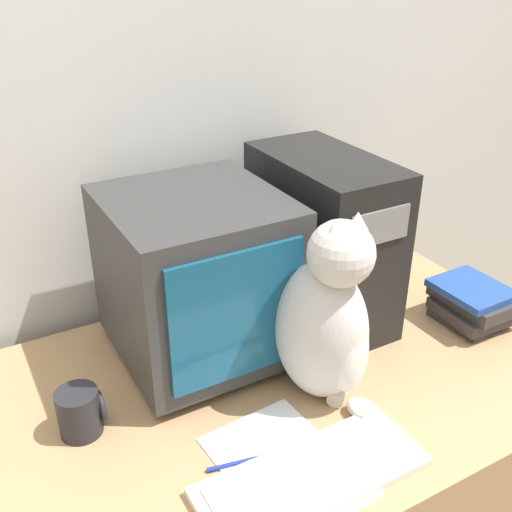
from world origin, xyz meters
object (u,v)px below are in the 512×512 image
Objects in this scene: keyboard at (312,476)px; mug at (81,412)px; cat at (327,322)px; book_stack at (471,304)px; pen at (245,461)px; crt_monitor at (197,277)px; computer_tower at (322,240)px.

keyboard is 4.37× the size of mug.
cat is 0.50m from book_stack.
keyboard is 0.46m from mug.
pen is at bearing -175.47° from cat.
mug reaches higher than keyboard.
cat reaches higher than keyboard.
computer_tower is (0.34, 0.01, 0.01)m from crt_monitor.
pen is at bearing -43.82° from mug.
mug reaches higher than pen.
mug is (-0.31, -0.12, -0.15)m from crt_monitor.
book_stack reaches higher than keyboard.
computer_tower is at bearing 0.87° from crt_monitor.
computer_tower is at bearing 54.31° from keyboard.
pen is at bearing -138.80° from computer_tower.
pen is (-0.41, -0.36, -0.21)m from computer_tower.
book_stack is at bearing -18.75° from crt_monitor.
book_stack is 2.01× the size of mug.
crt_monitor is at bearing -179.13° from computer_tower.
mug is (-0.47, 0.14, -0.13)m from cat.
crt_monitor is at bearing 91.59° from keyboard.
keyboard is 0.67m from book_stack.
computer_tower is 0.58m from pen.
book_stack is (0.48, 0.04, -0.13)m from cat.
pen is (-0.07, -0.35, -0.20)m from crt_monitor.
keyboard is at bearing -146.07° from cat.
keyboard is 1.03× the size of cat.
computer_tower is 1.02× the size of cat.
cat is (0.15, 0.19, 0.17)m from keyboard.
computer_tower is 0.32m from cat.
keyboard reaches higher than pen.
crt_monitor is 0.93× the size of computer_tower.
crt_monitor is 0.34m from computer_tower.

